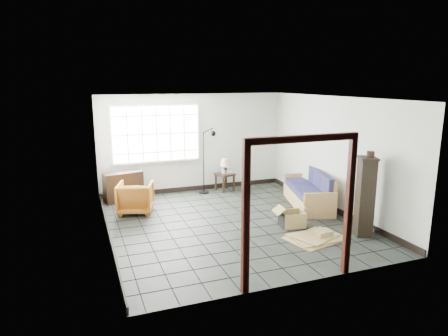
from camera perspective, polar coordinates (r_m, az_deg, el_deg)
name	(u,v)px	position (r m, az deg, el deg)	size (l,w,h in m)	color
ground	(231,223)	(8.50, 0.99, -7.79)	(5.50, 5.50, 0.00)	black
room_shell	(231,144)	(8.11, 0.96, 3.49)	(5.02, 5.52, 2.61)	silver
window_panel	(156,134)	(10.39, -9.66, 4.84)	(2.32, 0.08, 1.52)	silver
doorway_trim	(301,192)	(5.77, 10.92, -3.44)	(1.80, 0.08, 2.20)	black
futon_sofa	(310,193)	(9.74, 12.25, -3.53)	(1.23, 2.06, 0.86)	#AC7A4E
armchair	(135,196)	(9.23, -12.54, -3.94)	(0.75, 0.70, 0.77)	brown
side_table	(225,176)	(10.80, 0.12, -1.21)	(0.55, 0.55, 0.48)	black
table_lamp	(225,163)	(10.72, 0.19, 0.71)	(0.31, 0.31, 0.41)	black
projector	(227,171)	(10.85, 0.38, -0.41)	(0.29, 0.23, 0.10)	silver
floor_lamp	(208,159)	(10.45, -2.27, 1.34)	(0.47, 0.42, 1.75)	black
console_shelf	(123,187)	(10.20, -14.17, -2.58)	(1.00, 0.57, 0.73)	black
tall_shelf	(365,196)	(8.08, 19.50, -3.78)	(0.46, 0.51, 1.54)	black
pot	(371,154)	(7.94, 20.21, 1.88)	(0.15, 0.15, 0.11)	black
open_box	(292,219)	(8.37, 9.69, -7.18)	(0.81, 0.47, 0.43)	olive
cardboard_pile	(317,237)	(7.86, 13.11, -9.55)	(1.22, 0.99, 0.16)	olive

